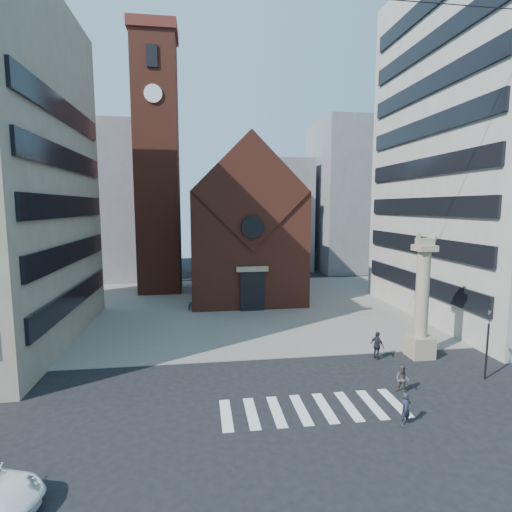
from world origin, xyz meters
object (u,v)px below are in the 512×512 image
at_px(traffic_light, 487,343).
at_px(pedestrian_0, 406,409).
at_px(pedestrian_2, 377,345).
at_px(scooter_0, 191,305).
at_px(lion_column, 422,309).
at_px(pedestrian_1, 402,380).

height_order(traffic_light, pedestrian_0, traffic_light).
xyz_separation_m(traffic_light, pedestrian_2, (-5.14, 4.00, -1.32)).
bearing_deg(traffic_light, scooter_0, 133.03).
distance_m(lion_column, pedestrian_2, 4.01).
relative_size(pedestrian_1, scooter_0, 1.02).
relative_size(lion_column, scooter_0, 5.53).
relative_size(pedestrian_0, scooter_0, 1.03).
relative_size(lion_column, pedestrian_2, 4.47).
bearing_deg(pedestrian_1, scooter_0, 169.49).
distance_m(traffic_light, pedestrian_1, 6.24).
bearing_deg(pedestrian_0, pedestrian_2, 55.95).
bearing_deg(pedestrian_0, traffic_light, 10.93).
distance_m(pedestrian_0, pedestrian_1, 3.48).
relative_size(traffic_light, pedestrian_1, 2.69).
bearing_deg(lion_column, pedestrian_0, -123.92).
relative_size(traffic_light, pedestrian_2, 2.22).
height_order(lion_column, pedestrian_1, lion_column).
xyz_separation_m(pedestrian_0, pedestrian_1, (1.50, 3.14, -0.00)).
bearing_deg(pedestrian_0, lion_column, 37.98).
distance_m(lion_column, scooter_0, 22.60).
distance_m(traffic_light, scooter_0, 26.71).
bearing_deg(pedestrian_2, pedestrian_0, 140.35).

